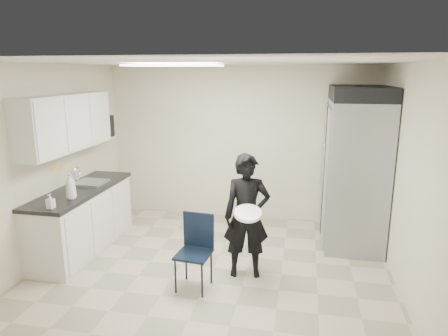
% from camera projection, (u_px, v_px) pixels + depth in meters
% --- Properties ---
extents(floor, '(4.50, 4.50, 0.00)m').
position_uv_depth(floor, '(213.00, 268.00, 5.21)').
color(floor, tan).
rests_on(floor, ground).
extents(ceiling, '(4.50, 4.50, 0.00)m').
position_uv_depth(ceiling, '(212.00, 62.00, 4.60)').
color(ceiling, silver).
rests_on(ceiling, back_wall).
extents(back_wall, '(4.50, 0.00, 4.50)m').
position_uv_depth(back_wall, '(239.00, 143.00, 6.81)').
color(back_wall, beige).
rests_on(back_wall, floor).
extents(left_wall, '(0.00, 4.00, 4.00)m').
position_uv_depth(left_wall, '(49.00, 163.00, 5.34)').
color(left_wall, beige).
rests_on(left_wall, floor).
extents(right_wall, '(0.00, 4.00, 4.00)m').
position_uv_depth(right_wall, '(408.00, 181.00, 4.47)').
color(right_wall, beige).
rests_on(right_wall, floor).
extents(ceiling_panel, '(1.20, 0.60, 0.02)m').
position_uv_depth(ceiling_panel, '(173.00, 65.00, 5.11)').
color(ceiling_panel, white).
rests_on(ceiling_panel, ceiling).
extents(lower_counter, '(0.60, 1.90, 0.86)m').
position_uv_depth(lower_counter, '(83.00, 221.00, 5.68)').
color(lower_counter, silver).
rests_on(lower_counter, floor).
extents(countertop, '(0.64, 1.95, 0.05)m').
position_uv_depth(countertop, '(80.00, 190.00, 5.57)').
color(countertop, black).
rests_on(countertop, lower_counter).
extents(sink, '(0.42, 0.40, 0.14)m').
position_uv_depth(sink, '(91.00, 186.00, 5.81)').
color(sink, gray).
rests_on(sink, countertop).
extents(faucet, '(0.02, 0.02, 0.24)m').
position_uv_depth(faucet, '(78.00, 175.00, 5.81)').
color(faucet, silver).
rests_on(faucet, countertop).
extents(upper_cabinets, '(0.35, 1.80, 0.75)m').
position_uv_depth(upper_cabinets, '(66.00, 123.00, 5.37)').
color(upper_cabinets, silver).
rests_on(upper_cabinets, left_wall).
extents(towel_dispenser, '(0.22, 0.30, 0.35)m').
position_uv_depth(towel_dispenser, '(104.00, 126.00, 6.53)').
color(towel_dispenser, black).
rests_on(towel_dispenser, left_wall).
extents(notice_sticker_left, '(0.00, 0.12, 0.07)m').
position_uv_depth(notice_sticker_left, '(55.00, 167.00, 5.45)').
color(notice_sticker_left, yellow).
rests_on(notice_sticker_left, left_wall).
extents(notice_sticker_right, '(0.00, 0.12, 0.07)m').
position_uv_depth(notice_sticker_right, '(63.00, 167.00, 5.65)').
color(notice_sticker_right, yellow).
rests_on(notice_sticker_right, left_wall).
extents(commercial_fridge, '(0.80, 1.35, 2.10)m').
position_uv_depth(commercial_fridge, '(354.00, 173.00, 5.83)').
color(commercial_fridge, gray).
rests_on(commercial_fridge, floor).
extents(fridge_compressor, '(0.80, 1.35, 0.20)m').
position_uv_depth(fridge_compressor, '(361.00, 93.00, 5.56)').
color(fridge_compressor, black).
rests_on(fridge_compressor, commercial_fridge).
extents(folding_chair, '(0.42, 0.42, 0.86)m').
position_uv_depth(folding_chair, '(193.00, 255.00, 4.62)').
color(folding_chair, black).
rests_on(folding_chair, floor).
extents(man_tuxedo, '(0.63, 0.48, 1.55)m').
position_uv_depth(man_tuxedo, '(247.00, 216.00, 4.87)').
color(man_tuxedo, black).
rests_on(man_tuxedo, floor).
extents(bucket_lid, '(0.38, 0.38, 0.04)m').
position_uv_depth(bucket_lid, '(248.00, 213.00, 4.60)').
color(bucket_lid, white).
rests_on(bucket_lid, man_tuxedo).
extents(soap_bottle_a, '(0.18, 0.18, 0.34)m').
position_uv_depth(soap_bottle_a, '(71.00, 186.00, 5.07)').
color(soap_bottle_a, white).
rests_on(soap_bottle_a, countertop).
extents(soap_bottle_b, '(0.09, 0.09, 0.18)m').
position_uv_depth(soap_bottle_b, '(50.00, 201.00, 4.72)').
color(soap_bottle_b, '#B7B9C4').
rests_on(soap_bottle_b, countertop).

